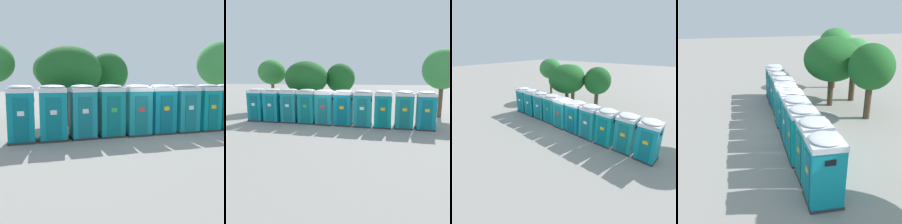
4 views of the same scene
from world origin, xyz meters
TOP-DOWN VIEW (x-y plane):
  - ground_plane at (0.00, 0.00)m, footprint 120.00×120.00m
  - portapotty_0 at (-6.19, 0.57)m, footprint 1.27×1.30m
  - portapotty_1 at (-4.81, 0.44)m, footprint 1.38×1.34m
  - portapotty_2 at (-3.43, 0.34)m, footprint 1.25×1.26m
  - portapotty_3 at (-2.06, 0.23)m, footprint 1.31×1.28m
  - portapotty_4 at (-0.69, -0.00)m, footprint 1.35×1.32m
  - portapotty_5 at (0.68, -0.11)m, footprint 1.37×1.34m
  - portapotty_6 at (2.06, -0.26)m, footprint 1.34×1.31m
  - portapotty_7 at (3.43, -0.40)m, footprint 1.27×1.30m
  - portapotty_8 at (4.81, -0.44)m, footprint 1.26×1.28m
  - portapotty_9 at (6.18, -0.59)m, footprint 1.29×1.31m
  - street_tree_0 at (-3.73, 5.92)m, footprint 2.53×2.53m
  - street_tree_1 at (-7.41, 6.19)m, footprint 2.77×2.77m
  - street_tree_2 at (-3.14, 3.91)m, footprint 3.84×3.84m
  - street_tree_4 at (-0.20, 5.06)m, footprint 2.70×2.70m

SIDE VIEW (x-z plane):
  - ground_plane at x=0.00m, z-range 0.00..0.00m
  - portapotty_1 at x=-4.81m, z-range 0.01..2.55m
  - portapotty_5 at x=0.68m, z-range 0.01..2.55m
  - portapotty_4 at x=-0.69m, z-range 0.01..2.55m
  - portapotty_6 at x=2.06m, z-range 0.01..2.55m
  - portapotty_3 at x=-2.06m, z-range 0.01..2.55m
  - portapotty_2 at x=-3.43m, z-range 0.01..2.55m
  - portapotty_9 at x=6.18m, z-range 0.01..2.55m
  - portapotty_8 at x=4.81m, z-range 0.01..2.55m
  - portapotty_0 at x=-6.19m, z-range 0.01..2.55m
  - portapotty_7 at x=3.43m, z-range 0.01..2.55m
  - street_tree_4 at x=-0.20m, z-range 0.90..5.48m
  - street_tree_2 at x=-3.14m, z-range 0.87..5.63m
  - street_tree_0 at x=-3.73m, z-range 1.09..5.64m
  - street_tree_1 at x=-7.41m, z-range 1.25..6.30m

